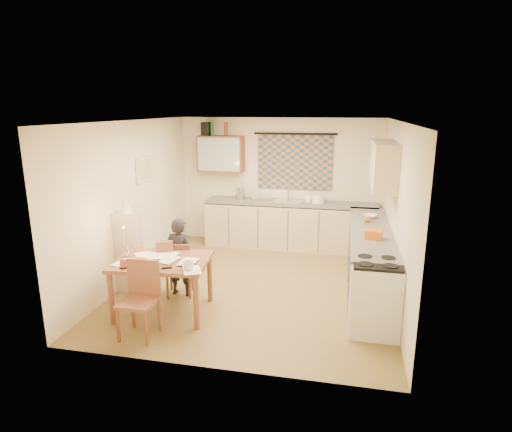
% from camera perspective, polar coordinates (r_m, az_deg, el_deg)
% --- Properties ---
extents(floor, '(4.00, 4.50, 0.02)m').
position_cam_1_polar(floor, '(6.77, 0.04, -9.22)').
color(floor, brown).
rests_on(floor, ground).
extents(ceiling, '(4.00, 4.50, 0.02)m').
position_cam_1_polar(ceiling, '(6.21, 0.05, 12.63)').
color(ceiling, white).
rests_on(ceiling, floor).
extents(wall_back, '(4.00, 0.02, 2.50)m').
position_cam_1_polar(wall_back, '(8.55, 3.16, 4.58)').
color(wall_back, beige).
rests_on(wall_back, floor).
extents(wall_front, '(4.00, 0.02, 2.50)m').
position_cam_1_polar(wall_front, '(4.27, -6.22, -5.52)').
color(wall_front, beige).
rests_on(wall_front, floor).
extents(wall_left, '(0.02, 4.50, 2.50)m').
position_cam_1_polar(wall_left, '(7.05, -16.17, 1.94)').
color(wall_left, beige).
rests_on(wall_left, floor).
extents(wall_right, '(0.02, 4.50, 2.50)m').
position_cam_1_polar(wall_right, '(6.28, 18.29, 0.31)').
color(wall_right, beige).
rests_on(wall_right, floor).
extents(window_blind, '(1.45, 0.03, 1.05)m').
position_cam_1_polar(window_blind, '(8.41, 5.19, 7.14)').
color(window_blind, '#2C4C68').
rests_on(window_blind, wall_back).
extents(curtain_rod, '(1.60, 0.04, 0.04)m').
position_cam_1_polar(curtain_rod, '(8.34, 5.26, 10.87)').
color(curtain_rod, black).
rests_on(curtain_rod, wall_back).
extents(wall_cabinet, '(0.90, 0.34, 0.70)m').
position_cam_1_polar(wall_cabinet, '(8.55, -4.69, 8.28)').
color(wall_cabinet, brown).
rests_on(wall_cabinet, wall_back).
extents(wall_cabinet_glass, '(0.84, 0.02, 0.64)m').
position_cam_1_polar(wall_cabinet_glass, '(8.39, -5.02, 8.15)').
color(wall_cabinet_glass, '#99B2A5').
rests_on(wall_cabinet_glass, wall_back).
extents(upper_cabinet_right, '(0.34, 1.30, 0.70)m').
position_cam_1_polar(upper_cabinet_right, '(6.70, 16.67, 6.50)').
color(upper_cabinet_right, tan).
rests_on(upper_cabinet_right, wall_right).
extents(framed_print, '(0.04, 0.50, 0.40)m').
position_cam_1_polar(framed_print, '(7.31, -14.67, 6.05)').
color(framed_print, beige).
rests_on(framed_print, wall_left).
extents(print_canvas, '(0.01, 0.42, 0.32)m').
position_cam_1_polar(print_canvas, '(7.29, -14.50, 6.04)').
color(print_canvas, beige).
rests_on(print_canvas, wall_left).
extents(counter_back, '(3.30, 0.62, 0.92)m').
position_cam_1_polar(counter_back, '(8.39, 4.53, -1.22)').
color(counter_back, tan).
rests_on(counter_back, floor).
extents(counter_right, '(0.62, 2.95, 0.92)m').
position_cam_1_polar(counter_right, '(6.76, 14.89, -5.53)').
color(counter_right, tan).
rests_on(counter_right, floor).
extents(stove, '(0.59, 0.59, 0.92)m').
position_cam_1_polar(stove, '(5.47, 15.55, -10.35)').
color(stove, white).
rests_on(stove, floor).
extents(sink, '(0.64, 0.56, 0.10)m').
position_cam_1_polar(sink, '(8.29, 4.28, 1.65)').
color(sink, silver).
rests_on(sink, counter_back).
extents(tap, '(0.03, 0.03, 0.28)m').
position_cam_1_polar(tap, '(8.43, 4.33, 3.11)').
color(tap, silver).
rests_on(tap, counter_back).
extents(dish_rack, '(0.43, 0.40, 0.06)m').
position_cam_1_polar(dish_rack, '(8.36, 0.58, 2.29)').
color(dish_rack, silver).
rests_on(dish_rack, counter_back).
extents(kettle, '(0.20, 0.20, 0.24)m').
position_cam_1_polar(kettle, '(8.43, -2.06, 3.00)').
color(kettle, silver).
rests_on(kettle, counter_back).
extents(mixing_bowl, '(0.29, 0.29, 0.16)m').
position_cam_1_polar(mixing_bowl, '(8.21, 8.28, 2.27)').
color(mixing_bowl, white).
rests_on(mixing_bowl, counter_back).
extents(soap_bottle, '(0.09, 0.09, 0.20)m').
position_cam_1_polar(soap_bottle, '(8.27, 6.99, 2.53)').
color(soap_bottle, white).
rests_on(soap_bottle, counter_back).
extents(bowl, '(0.37, 0.37, 0.06)m').
position_cam_1_polar(bowl, '(7.29, 14.89, -0.02)').
color(bowl, white).
rests_on(bowl, counter_right).
extents(orange_bag, '(0.25, 0.20, 0.12)m').
position_cam_1_polar(orange_bag, '(6.15, 15.40, -2.39)').
color(orange_bag, '#C75F12').
rests_on(orange_bag, counter_right).
extents(fruit_orange, '(0.10, 0.10, 0.10)m').
position_cam_1_polar(fruit_orange, '(7.00, 14.60, -0.40)').
color(fruit_orange, '#C75F12').
rests_on(fruit_orange, counter_right).
extents(speaker, '(0.16, 0.20, 0.26)m').
position_cam_1_polar(speaker, '(8.60, -6.65, 11.47)').
color(speaker, black).
rests_on(speaker, wall_cabinet).
extents(bottle_green, '(0.09, 0.09, 0.26)m').
position_cam_1_polar(bottle_green, '(8.57, -5.92, 11.48)').
color(bottle_green, '#195926').
rests_on(bottle_green, wall_cabinet).
extents(bottle_brown, '(0.08, 0.08, 0.26)m').
position_cam_1_polar(bottle_brown, '(8.48, -4.03, 11.49)').
color(bottle_brown, brown).
rests_on(bottle_brown, wall_cabinet).
extents(dining_table, '(1.30, 1.04, 0.75)m').
position_cam_1_polar(dining_table, '(5.91, -12.26, -9.08)').
color(dining_table, brown).
rests_on(dining_table, floor).
extents(chair_far, '(0.45, 0.45, 0.83)m').
position_cam_1_polar(chair_far, '(6.43, -10.12, -8.18)').
color(chair_far, brown).
rests_on(chair_far, floor).
extents(chair_near, '(0.42, 0.42, 0.92)m').
position_cam_1_polar(chair_near, '(5.44, -15.26, -12.49)').
color(chair_near, brown).
rests_on(chair_near, floor).
extents(person, '(0.46, 0.33, 1.17)m').
position_cam_1_polar(person, '(6.32, -10.14, -5.38)').
color(person, black).
rests_on(person, floor).
extents(shelf_stand, '(0.32, 0.30, 1.20)m').
position_cam_1_polar(shelf_stand, '(6.69, -16.59, -4.53)').
color(shelf_stand, tan).
rests_on(shelf_stand, floor).
extents(lampshade, '(0.20, 0.20, 0.22)m').
position_cam_1_polar(lampshade, '(6.50, -17.03, 1.41)').
color(lampshade, beige).
rests_on(lampshade, shelf_stand).
extents(letter_rack, '(0.24, 0.17, 0.16)m').
position_cam_1_polar(letter_rack, '(6.01, -12.10, -4.06)').
color(letter_rack, brown).
rests_on(letter_rack, dining_table).
extents(mug, '(0.14, 0.14, 0.11)m').
position_cam_1_polar(mug, '(5.34, -9.00, -6.58)').
color(mug, white).
rests_on(mug, dining_table).
extents(magazine, '(0.45, 0.47, 0.03)m').
position_cam_1_polar(magazine, '(5.69, -17.70, -6.20)').
color(magazine, '#6F0B04').
rests_on(magazine, dining_table).
extents(book, '(0.22, 0.28, 0.02)m').
position_cam_1_polar(book, '(5.82, -16.44, -5.68)').
color(book, '#C75F12').
rests_on(book, dining_table).
extents(orange_box, '(0.14, 0.12, 0.04)m').
position_cam_1_polar(orange_box, '(5.61, -16.26, -6.32)').
color(orange_box, '#C75F12').
rests_on(orange_box, dining_table).
extents(eyeglasses, '(0.14, 0.09, 0.02)m').
position_cam_1_polar(eyeglasses, '(5.45, -11.83, -6.77)').
color(eyeglasses, black).
rests_on(eyeglasses, dining_table).
extents(candle_holder, '(0.06, 0.06, 0.18)m').
position_cam_1_polar(candle_holder, '(5.95, -16.84, -4.45)').
color(candle_holder, silver).
rests_on(candle_holder, dining_table).
extents(candle, '(0.03, 0.03, 0.22)m').
position_cam_1_polar(candle, '(5.91, -17.21, -2.57)').
color(candle, white).
rests_on(candle, dining_table).
extents(candle_flame, '(0.02, 0.02, 0.02)m').
position_cam_1_polar(candle_flame, '(5.87, -17.23, -1.45)').
color(candle_flame, '#FFCC66').
rests_on(candle_flame, dining_table).
extents(papers, '(1.23, 0.81, 0.02)m').
position_cam_1_polar(papers, '(5.72, -13.49, -5.81)').
color(papers, white).
rests_on(papers, dining_table).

